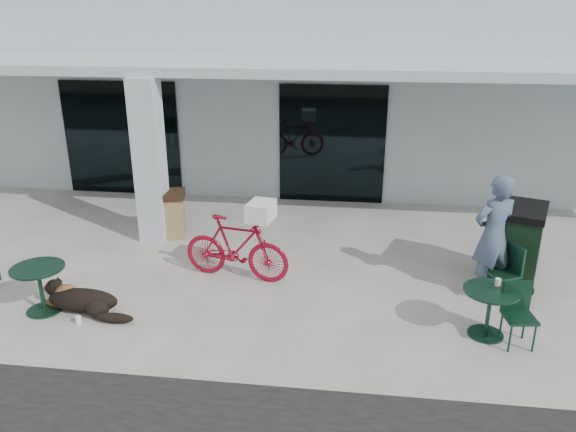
# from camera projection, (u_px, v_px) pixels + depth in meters

# --- Properties ---
(ground) EXTENTS (80.00, 80.00, 0.00)m
(ground) POSITION_uv_depth(u_px,v_px,m) (198.00, 299.00, 8.82)
(ground) COLOR #BAB7AF
(ground) RESTS_ON ground
(building) EXTENTS (22.00, 7.00, 4.50)m
(building) POSITION_uv_depth(u_px,v_px,m) (276.00, 83.00, 15.92)
(building) COLOR silver
(building) RESTS_ON ground
(storefront_glass_left) EXTENTS (2.80, 0.06, 2.70)m
(storefront_glass_left) POSITION_uv_depth(u_px,v_px,m) (122.00, 138.00, 13.34)
(storefront_glass_left) COLOR black
(storefront_glass_left) RESTS_ON ground
(storefront_glass_right) EXTENTS (2.40, 0.06, 2.70)m
(storefront_glass_right) POSITION_uv_depth(u_px,v_px,m) (332.00, 145.00, 12.75)
(storefront_glass_right) COLOR black
(storefront_glass_right) RESTS_ON ground
(column) EXTENTS (0.50, 0.50, 3.12)m
(column) POSITION_uv_depth(u_px,v_px,m) (150.00, 162.00, 10.58)
(column) COLOR silver
(column) RESTS_ON ground
(overhang) EXTENTS (22.00, 2.80, 0.18)m
(overhang) POSITION_uv_depth(u_px,v_px,m) (239.00, 66.00, 11.03)
(overhang) COLOR silver
(overhang) RESTS_ON column
(bicycle) EXTENTS (1.89, 0.83, 1.10)m
(bicycle) POSITION_uv_depth(u_px,v_px,m) (236.00, 248.00, 9.31)
(bicycle) COLOR maroon
(bicycle) RESTS_ON ground
(laundry_basket) EXTENTS (0.46, 0.56, 0.30)m
(laundry_basket) POSITION_uv_depth(u_px,v_px,m) (261.00, 211.00, 8.94)
(laundry_basket) COLOR white
(laundry_basket) RESTS_ON bicycle
(dog) EXTENTS (1.31, 0.75, 0.42)m
(dog) POSITION_uv_depth(u_px,v_px,m) (83.00, 299.00, 8.39)
(dog) COLOR black
(dog) RESTS_ON ground
(cup_near_dog) EXTENTS (0.10, 0.10, 0.11)m
(cup_near_dog) POSITION_uv_depth(u_px,v_px,m) (78.00, 320.00, 8.12)
(cup_near_dog) COLOR white
(cup_near_dog) RESTS_ON ground
(cafe_table_near) EXTENTS (0.88, 0.88, 0.73)m
(cafe_table_near) POSITION_uv_depth(u_px,v_px,m) (41.00, 289.00, 8.34)
(cafe_table_near) COLOR #133825
(cafe_table_near) RESTS_ON ground
(cafe_table_far) EXTENTS (0.96, 0.96, 0.71)m
(cafe_table_far) POSITION_uv_depth(u_px,v_px,m) (488.00, 313.00, 7.73)
(cafe_table_far) COLOR #133825
(cafe_table_far) RESTS_ON ground
(cafe_chair_far_a) EXTENTS (0.46, 0.49, 0.88)m
(cafe_chair_far_a) POSITION_uv_depth(u_px,v_px,m) (520.00, 317.00, 7.47)
(cafe_chair_far_a) COLOR #133825
(cafe_chair_far_a) RESTS_ON ground
(cafe_chair_far_b) EXTENTS (0.58, 0.56, 0.91)m
(cafe_chair_far_b) POSITION_uv_depth(u_px,v_px,m) (503.00, 273.00, 8.65)
(cafe_chair_far_b) COLOR #133825
(cafe_chair_far_b) RESTS_ON ground
(person) EXTENTS (0.85, 0.72, 1.97)m
(person) POSITION_uv_depth(u_px,v_px,m) (493.00, 236.00, 8.67)
(person) COLOR #445973
(person) RESTS_ON ground
(cup_on_table) EXTENTS (0.10, 0.10, 0.11)m
(cup_on_table) POSITION_uv_depth(u_px,v_px,m) (498.00, 282.00, 7.71)
(cup_on_table) COLOR white
(cup_on_table) RESTS_ON cafe_table_far
(trash_receptacle) EXTENTS (0.66, 0.66, 0.94)m
(trash_receptacle) POSITION_uv_depth(u_px,v_px,m) (172.00, 214.00, 11.05)
(trash_receptacle) COLOR olive
(trash_receptacle) RESTS_ON ground
(wheeled_bin) EXTENTS (1.11, 1.25, 1.32)m
(wheeled_bin) POSITION_uv_depth(u_px,v_px,m) (514.00, 244.00, 9.17)
(wheeled_bin) COLOR black
(wheeled_bin) RESTS_ON ground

